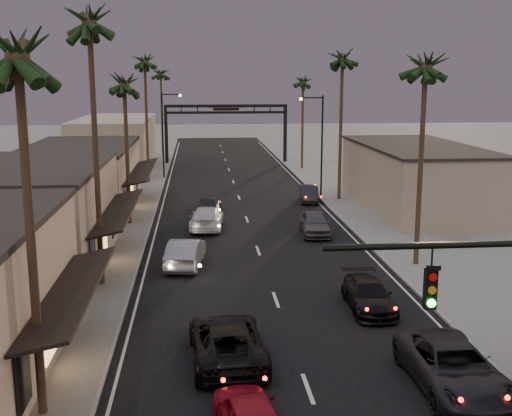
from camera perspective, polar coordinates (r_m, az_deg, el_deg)
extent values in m
plane|color=slate|center=(51.20, -1.08, -0.30)|extent=(200.00, 200.00, 0.00)
cube|color=black|center=(56.09, -1.46, 0.74)|extent=(14.00, 120.00, 0.02)
cube|color=slate|center=(63.13, -10.53, 1.81)|extent=(5.00, 92.00, 0.12)
cube|color=slate|center=(64.21, 6.62, 2.08)|extent=(5.00, 92.00, 0.12)
cube|color=gray|center=(37.98, -19.43, -0.86)|extent=(8.00, 14.00, 5.50)
cube|color=tan|center=(53.43, -15.31, 2.51)|extent=(8.00, 16.00, 5.00)
cube|color=gray|center=(75.95, -12.38, 5.57)|extent=(8.00, 20.00, 6.00)
cube|color=gray|center=(53.60, 14.02, 2.61)|extent=(8.00, 18.00, 5.00)
cylinder|color=black|center=(16.12, 20.77, -3.00)|extent=(8.40, 0.16, 0.16)
cube|color=black|center=(15.78, 15.23, -6.92)|extent=(0.28, 0.22, 1.00)
cube|color=black|center=(80.39, -7.97, 6.39)|extent=(0.40, 0.40, 7.00)
cube|color=black|center=(81.05, 2.60, 6.53)|extent=(0.40, 0.40, 7.00)
cube|color=black|center=(80.15, -2.69, 9.06)|extent=(15.20, 0.35, 0.35)
cube|color=black|center=(80.19, -2.68, 8.48)|extent=(15.20, 0.30, 0.30)
cube|color=beige|center=(80.15, -2.69, 8.77)|extent=(4.20, 0.12, 1.00)
cylinder|color=black|center=(56.37, 5.87, 5.36)|extent=(0.16, 0.16, 9.00)
cylinder|color=black|center=(55.90, 4.94, 9.74)|extent=(2.00, 0.12, 0.12)
sphere|color=#FFD899|center=(55.75, 4.02, 9.65)|extent=(0.30, 0.30, 0.30)
cylinder|color=black|center=(68.35, -8.28, 6.36)|extent=(0.16, 0.16, 9.00)
cylinder|color=black|center=(68.07, -7.53, 9.98)|extent=(2.00, 0.12, 0.12)
sphere|color=#FFD899|center=(68.04, -6.76, 9.92)|extent=(0.30, 0.30, 0.30)
cylinder|color=#38281C|center=(20.25, -19.35, -3.26)|extent=(0.28, 0.28, 11.00)
sphere|color=black|center=(19.68, -20.55, 14.20)|extent=(3.20, 3.20, 3.20)
cylinder|color=#38281C|center=(32.62, -14.03, 4.21)|extent=(0.28, 0.28, 13.00)
sphere|color=black|center=(32.54, -14.66, 16.70)|extent=(3.20, 3.20, 3.20)
cylinder|color=#38281C|center=(46.59, -11.39, 4.54)|extent=(0.28, 0.28, 10.00)
sphere|color=black|center=(46.27, -11.66, 11.44)|extent=(3.20, 3.20, 3.20)
cylinder|color=#38281C|center=(65.34, -9.69, 7.40)|extent=(0.28, 0.28, 12.00)
sphere|color=black|center=(65.23, -9.89, 13.19)|extent=(3.20, 3.20, 3.20)
cylinder|color=#38281C|center=(36.46, 14.41, 3.34)|extent=(0.28, 0.28, 11.00)
sphere|color=black|center=(36.15, 14.90, 12.95)|extent=(3.20, 3.20, 3.20)
cylinder|color=#38281C|center=(55.54, 7.53, 6.78)|extent=(0.28, 0.28, 12.00)
sphere|color=black|center=(55.41, 7.71, 13.60)|extent=(3.20, 3.20, 3.20)
cylinder|color=#38281C|center=(75.20, 4.15, 7.28)|extent=(0.28, 0.28, 10.00)
sphere|color=black|center=(75.00, 4.21, 11.55)|extent=(3.20, 3.20, 3.20)
cylinder|color=#38281C|center=(88.26, -8.36, 8.13)|extent=(0.28, 0.28, 11.00)
sphere|color=black|center=(88.13, -8.48, 12.09)|extent=(3.20, 3.20, 3.20)
imported|color=black|center=(24.49, -2.61, -11.69)|extent=(2.94, 5.86, 1.59)
imported|color=gray|center=(36.34, -6.28, -3.96)|extent=(2.36, 5.07, 1.61)
imported|color=silver|center=(45.26, -4.39, -0.87)|extent=(2.67, 5.62, 1.58)
imported|color=black|center=(50.67, -4.13, 0.36)|extent=(2.07, 4.29, 1.41)
imported|color=black|center=(23.39, 17.11, -13.36)|extent=(2.73, 5.80, 1.60)
imported|color=black|center=(30.06, 9.97, -7.63)|extent=(2.05, 4.75, 1.36)
imported|color=#454549|center=(43.59, 5.24, -1.37)|extent=(2.14, 4.73, 1.58)
imported|color=black|center=(55.26, 4.74, 1.28)|extent=(2.01, 4.44, 1.41)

